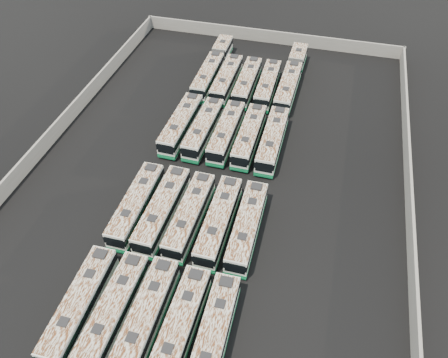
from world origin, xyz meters
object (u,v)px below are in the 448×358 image
bus_midfront_right (219,221)px  bus_front_far_right (213,337)px  bus_midfront_center (190,215)px  bus_back_far_left (213,67)px  bus_midback_right (249,136)px  bus_back_right (268,85)px  bus_front_right (179,329)px  bus_front_center (145,319)px  bus_front_left (113,311)px  bus_midfront_left (162,210)px  bus_midfront_far_left (137,205)px  bus_front_far_left (81,305)px  bus_midback_far_left (181,124)px  bus_back_left (227,80)px  bus_midfront_far_right (247,227)px  bus_back_far_right (291,77)px  bus_midback_center (226,132)px  bus_back_center (247,82)px  bus_midback_left (203,129)px

bus_midfront_right → bus_front_far_right: bearing=-76.5°
bus_midfront_center → bus_back_far_left: (-6.10, 30.03, -0.02)m
bus_midback_right → bus_back_right: bus_midback_right is taller
bus_back_far_left → bus_front_right: bearing=-78.2°
bus_front_center → bus_midfront_right: bearing=75.2°
bus_front_left → bus_midfront_left: 12.29m
bus_midfront_right → bus_front_right: bearing=-90.2°
bus_front_center → bus_front_right: size_ratio=1.01×
bus_midfront_far_left → bus_front_far_right: bearing=-45.3°
bus_front_right → bus_back_far_left: (-9.23, 42.39, -0.05)m
bus_midfront_center → bus_front_far_left: bearing=-114.9°
bus_midback_far_left → bus_midfront_right: bearing=-56.7°
bus_back_left → bus_midfront_far_right: bearing=-70.8°
bus_front_left → bus_midback_far_left: 27.21m
bus_back_right → bus_back_left: bearing=-179.0°
bus_back_far_right → bus_back_right: bearing=-135.7°
bus_midback_center → bus_midfront_left: bearing=-101.7°
bus_front_center → bus_midfront_center: bus_front_center is taller
bus_front_right → bus_back_right: size_ratio=1.03×
bus_midback_center → bus_back_center: 12.33m
bus_midback_center → bus_back_right: bus_midback_center is taller
bus_midback_right → bus_back_right: 12.43m
bus_midback_far_left → bus_midfront_center: bearing=-66.5°
bus_front_right → bus_midfront_left: (-6.20, 12.32, 0.02)m
bus_front_far_left → bus_back_center: 40.00m
bus_midback_far_left → bus_front_far_left: bearing=-89.0°
bus_midfront_right → bus_back_right: (-0.05, 27.14, -0.05)m
bus_midback_left → bus_front_left: bearing=-88.6°
bus_midback_right → bus_back_left: bus_back_left is taller
bus_midback_left → bus_front_far_right: bearing=-69.9°
bus_back_right → bus_midback_center: bearing=-104.5°
bus_back_left → bus_front_left: bearing=-89.8°
bus_front_center → bus_front_far_right: 6.15m
bus_midfront_far_left → bus_midback_center: bearing=67.1°
bus_midback_far_left → bus_midback_left: 3.09m
bus_midfront_right → bus_back_far_right: bus_back_far_right is taller
bus_midback_far_left → bus_back_center: 13.76m
bus_midfront_right → bus_front_left: bearing=-116.6°
bus_midback_center → bus_back_far_right: 16.52m
bus_front_center → bus_back_right: bearing=85.3°
bus_front_far_right → bus_midback_left: bus_front_far_right is taller
bus_front_far_left → bus_midfront_far_left: bus_midfront_far_left is taller
bus_midback_center → bus_back_center: bearing=90.7°
bus_midback_far_left → bus_back_far_right: bus_midback_far_left is taller
bus_midfront_far_left → bus_midfront_right: bus_midfront_right is taller
bus_front_far_left → bus_midfront_center: (6.11, 12.50, -0.02)m
bus_front_far_left → bus_midback_far_left: bus_midback_far_left is taller
bus_front_center → bus_midback_center: size_ratio=1.03×
bus_front_right → bus_midback_center: bus_front_right is taller
bus_back_left → bus_back_center: (3.13, 0.08, -0.02)m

